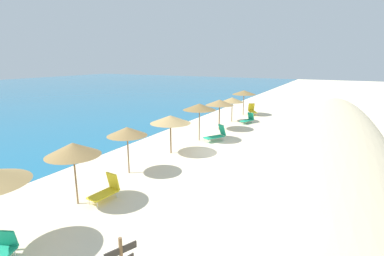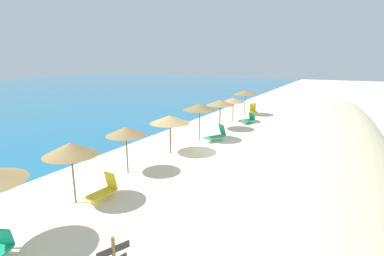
{
  "view_description": "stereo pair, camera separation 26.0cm",
  "coord_description": "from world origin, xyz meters",
  "px_view_note": "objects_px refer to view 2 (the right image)",
  "views": [
    {
      "loc": [
        -17.35,
        -7.16,
        5.98
      ],
      "look_at": [
        0.92,
        2.38,
        1.18
      ],
      "focal_mm": 27.49,
      "sensor_mm": 36.0,
      "label": 1
    },
    {
      "loc": [
        -17.23,
        -7.39,
        5.98
      ],
      "look_at": [
        0.92,
        2.38,
        1.18
      ],
      "focal_mm": 27.49,
      "sensor_mm": 36.0,
      "label": 2
    }
  ],
  "objects_px": {
    "beach_umbrella_2": "(126,131)",
    "lounge_chair_4": "(254,110)",
    "beach_umbrella_6": "(233,100)",
    "beach_umbrella_1": "(71,149)",
    "lounge_chair_0": "(104,189)",
    "beach_umbrella_5": "(220,103)",
    "lounge_chair_1": "(249,119)",
    "lounge_chair_3": "(217,135)",
    "beach_umbrella_7": "(245,93)",
    "beach_umbrella_3": "(170,119)",
    "beach_umbrella_4": "(200,107)"
  },
  "relations": [
    {
      "from": "beach_umbrella_2",
      "to": "lounge_chair_0",
      "type": "xyz_separation_m",
      "value": [
        -2.89,
        -1.14,
        -1.86
      ]
    },
    {
      "from": "beach_umbrella_6",
      "to": "lounge_chair_4",
      "type": "bearing_deg",
      "value": -8.92
    },
    {
      "from": "beach_umbrella_1",
      "to": "beach_umbrella_3",
      "type": "xyz_separation_m",
      "value": [
        7.78,
        0.14,
        -0.17
      ]
    },
    {
      "from": "lounge_chair_4",
      "to": "beach_umbrella_7",
      "type": "bearing_deg",
      "value": 2.6
    },
    {
      "from": "beach_umbrella_1",
      "to": "lounge_chair_0",
      "type": "xyz_separation_m",
      "value": [
        0.88,
        -0.81,
        -1.97
      ]
    },
    {
      "from": "beach_umbrella_5",
      "to": "beach_umbrella_6",
      "type": "distance_m",
      "value": 3.75
    },
    {
      "from": "beach_umbrella_4",
      "to": "beach_umbrella_6",
      "type": "xyz_separation_m",
      "value": [
        7.74,
        0.23,
        -0.41
      ]
    },
    {
      "from": "beach_umbrella_2",
      "to": "beach_umbrella_3",
      "type": "height_order",
      "value": "beach_umbrella_2"
    },
    {
      "from": "beach_umbrella_5",
      "to": "lounge_chair_1",
      "type": "height_order",
      "value": "beach_umbrella_5"
    },
    {
      "from": "beach_umbrella_7",
      "to": "lounge_chair_4",
      "type": "relative_size",
      "value": 1.53
    },
    {
      "from": "beach_umbrella_1",
      "to": "beach_umbrella_6",
      "type": "relative_size",
      "value": 1.12
    },
    {
      "from": "beach_umbrella_3",
      "to": "beach_umbrella_7",
      "type": "relative_size",
      "value": 0.97
    },
    {
      "from": "beach_umbrella_4",
      "to": "lounge_chair_0",
      "type": "relative_size",
      "value": 2.02
    },
    {
      "from": "beach_umbrella_6",
      "to": "lounge_chair_1",
      "type": "height_order",
      "value": "beach_umbrella_6"
    },
    {
      "from": "beach_umbrella_1",
      "to": "lounge_chair_1",
      "type": "bearing_deg",
      "value": -4.64
    },
    {
      "from": "beach_umbrella_2",
      "to": "lounge_chair_0",
      "type": "distance_m",
      "value": 3.62
    },
    {
      "from": "beach_umbrella_2",
      "to": "lounge_chair_1",
      "type": "xyz_separation_m",
      "value": [
        15.4,
        -1.88,
        -1.93
      ]
    },
    {
      "from": "beach_umbrella_6",
      "to": "beach_umbrella_7",
      "type": "height_order",
      "value": "beach_umbrella_7"
    },
    {
      "from": "beach_umbrella_1",
      "to": "lounge_chair_0",
      "type": "relative_size",
      "value": 1.93
    },
    {
      "from": "lounge_chair_1",
      "to": "beach_umbrella_5",
      "type": "bearing_deg",
      "value": 86.05
    },
    {
      "from": "beach_umbrella_7",
      "to": "lounge_chair_0",
      "type": "height_order",
      "value": "beach_umbrella_7"
    },
    {
      "from": "beach_umbrella_3",
      "to": "beach_umbrella_4",
      "type": "distance_m",
      "value": 3.65
    },
    {
      "from": "lounge_chair_3",
      "to": "lounge_chair_4",
      "type": "xyz_separation_m",
      "value": [
        11.91,
        0.74,
        0.01
      ]
    },
    {
      "from": "beach_umbrella_7",
      "to": "lounge_chair_3",
      "type": "distance_m",
      "value": 11.65
    },
    {
      "from": "beach_umbrella_1",
      "to": "beach_umbrella_5",
      "type": "distance_m",
      "value": 15.41
    },
    {
      "from": "lounge_chair_1",
      "to": "lounge_chair_0",
      "type": "bearing_deg",
      "value": 104.65
    },
    {
      "from": "lounge_chair_3",
      "to": "beach_umbrella_4",
      "type": "bearing_deg",
      "value": 49.7
    },
    {
      "from": "beach_umbrella_2",
      "to": "lounge_chair_4",
      "type": "bearing_deg",
      "value": -2.77
    },
    {
      "from": "beach_umbrella_5",
      "to": "lounge_chair_0",
      "type": "relative_size",
      "value": 1.89
    },
    {
      "from": "beach_umbrella_3",
      "to": "beach_umbrella_2",
      "type": "bearing_deg",
      "value": 177.29
    },
    {
      "from": "beach_umbrella_4",
      "to": "beach_umbrella_2",
      "type": "bearing_deg",
      "value": 176.43
    },
    {
      "from": "lounge_chair_4",
      "to": "beach_umbrella_3",
      "type": "bearing_deg",
      "value": 57.3
    },
    {
      "from": "beach_umbrella_5",
      "to": "beach_umbrella_4",
      "type": "bearing_deg",
      "value": -179.56
    },
    {
      "from": "beach_umbrella_5",
      "to": "beach_umbrella_7",
      "type": "xyz_separation_m",
      "value": [
        7.81,
        0.34,
        0.09
      ]
    },
    {
      "from": "beach_umbrella_2",
      "to": "lounge_chair_1",
      "type": "bearing_deg",
      "value": -6.97
    },
    {
      "from": "beach_umbrella_6",
      "to": "lounge_chair_3",
      "type": "bearing_deg",
      "value": -168.65
    },
    {
      "from": "beach_umbrella_1",
      "to": "beach_umbrella_7",
      "type": "relative_size",
      "value": 0.99
    },
    {
      "from": "beach_umbrella_7",
      "to": "beach_umbrella_2",
      "type": "bearing_deg",
      "value": 179.68
    },
    {
      "from": "beach_umbrella_5",
      "to": "beach_umbrella_6",
      "type": "height_order",
      "value": "beach_umbrella_5"
    },
    {
      "from": "beach_umbrella_1",
      "to": "lounge_chair_3",
      "type": "relative_size",
      "value": 1.5
    },
    {
      "from": "beach_umbrella_1",
      "to": "lounge_chair_3",
      "type": "xyz_separation_m",
      "value": [
        11.85,
        -1.38,
        -1.93
      ]
    },
    {
      "from": "beach_umbrella_3",
      "to": "lounge_chair_4",
      "type": "xyz_separation_m",
      "value": [
        15.98,
        -0.78,
        -1.76
      ]
    },
    {
      "from": "beach_umbrella_5",
      "to": "lounge_chair_3",
      "type": "distance_m",
      "value": 4.23
    },
    {
      "from": "beach_umbrella_4",
      "to": "beach_umbrella_7",
      "type": "bearing_deg",
      "value": 1.78
    },
    {
      "from": "lounge_chair_3",
      "to": "lounge_chair_4",
      "type": "distance_m",
      "value": 11.93
    },
    {
      "from": "beach_umbrella_2",
      "to": "beach_umbrella_6",
      "type": "distance_m",
      "value": 15.38
    },
    {
      "from": "beach_umbrella_5",
      "to": "lounge_chair_3",
      "type": "height_order",
      "value": "beach_umbrella_5"
    },
    {
      "from": "beach_umbrella_5",
      "to": "beach_umbrella_7",
      "type": "bearing_deg",
      "value": 2.47
    },
    {
      "from": "beach_umbrella_1",
      "to": "beach_umbrella_3",
      "type": "distance_m",
      "value": 7.79
    },
    {
      "from": "beach_umbrella_6",
      "to": "lounge_chair_3",
      "type": "distance_m",
      "value": 7.63
    }
  ]
}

